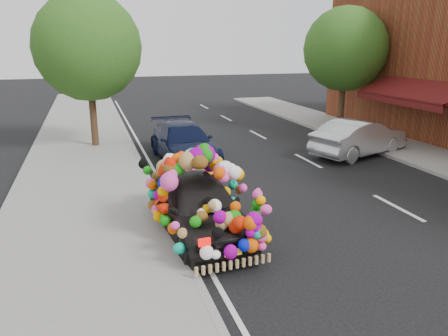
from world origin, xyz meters
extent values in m
plane|color=black|center=(0.00, 0.00, 0.00)|extent=(100.00, 100.00, 0.00)
cube|color=gray|center=(-4.30, 0.00, 0.06)|extent=(4.00, 60.00, 0.12)
cube|color=gray|center=(-2.35, 0.00, 0.07)|extent=(0.15, 60.00, 0.13)
cube|color=#490E0D|center=(8.70, 6.00, 2.35)|extent=(1.62, 5.20, 0.75)
cube|color=#490E0D|center=(7.95, 6.00, 1.95)|extent=(0.06, 5.20, 0.35)
cylinder|color=#332114|center=(-3.80, 9.50, 1.36)|extent=(0.28, 0.28, 2.73)
sphere|color=#284712|center=(-3.80, 9.50, 4.03)|extent=(4.20, 4.20, 4.20)
cylinder|color=#332114|center=(8.00, 10.00, 1.32)|extent=(0.28, 0.28, 2.64)
sphere|color=#284712|center=(8.00, 10.00, 3.90)|extent=(4.00, 4.00, 4.00)
imported|color=black|center=(-1.80, -0.03, 0.68)|extent=(1.90, 4.09, 1.36)
cube|color=red|center=(-2.19, -2.08, 0.78)|extent=(0.22, 0.08, 0.14)
cube|color=red|center=(-1.10, -2.00, 0.78)|extent=(0.22, 0.08, 0.14)
cube|color=yellow|center=(-1.65, -2.05, 0.48)|extent=(0.34, 0.07, 0.12)
imported|color=black|center=(-0.74, 6.38, 0.68)|extent=(2.02, 4.71, 1.35)
imported|color=#B3B5BB|center=(5.84, 5.17, 0.70)|extent=(4.48, 2.82, 1.39)
camera|label=1|loc=(-3.95, -8.90, 4.15)|focal=35.00mm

